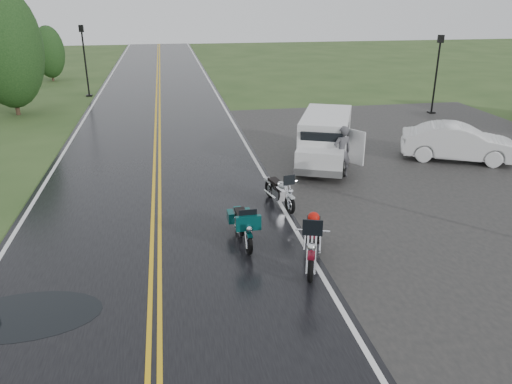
% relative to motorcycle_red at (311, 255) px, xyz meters
% --- Properties ---
extents(ground, '(120.00, 120.00, 0.00)m').
position_rel_motorcycle_red_xyz_m(ground, '(-3.46, 1.27, -0.72)').
color(ground, '#2D471E').
rests_on(ground, ground).
extents(road, '(8.00, 100.00, 0.04)m').
position_rel_motorcycle_red_xyz_m(road, '(-3.46, 11.27, -0.70)').
color(road, black).
rests_on(road, ground).
extents(parking_pad, '(14.00, 24.00, 0.03)m').
position_rel_motorcycle_red_xyz_m(parking_pad, '(7.54, 6.27, -0.71)').
color(parking_pad, black).
rests_on(parking_pad, ground).
extents(motorcycle_red, '(1.60, 2.60, 1.44)m').
position_rel_motorcycle_red_xyz_m(motorcycle_red, '(0.00, 0.00, 0.00)').
color(motorcycle_red, maroon).
rests_on(motorcycle_red, ground).
extents(motorcycle_teal, '(0.78, 2.00, 1.17)m').
position_rel_motorcycle_red_xyz_m(motorcycle_teal, '(-1.15, 1.51, -0.14)').
color(motorcycle_teal, '#053E3D').
rests_on(motorcycle_teal, ground).
extents(motorcycle_silver, '(1.12, 2.08, 1.16)m').
position_rel_motorcycle_red_xyz_m(motorcycle_silver, '(0.44, 3.73, -0.14)').
color(motorcycle_silver, '#ADB1B5').
rests_on(motorcycle_silver, ground).
extents(van_white, '(3.53, 5.17, 1.90)m').
position_rel_motorcycle_red_xyz_m(van_white, '(1.64, 7.14, 0.23)').
color(van_white, silver).
rests_on(van_white, ground).
extents(person_at_van, '(0.76, 0.58, 1.87)m').
position_rel_motorcycle_red_xyz_m(person_at_van, '(3.02, 6.62, 0.21)').
color(person_at_van, '#47464B').
rests_on(person_at_van, ground).
extents(sedan_white, '(4.52, 3.16, 1.41)m').
position_rel_motorcycle_red_xyz_m(sedan_white, '(8.18, 7.71, -0.01)').
color(sedan_white, silver).
rests_on(sedan_white, ground).
extents(lamp_post_far_left, '(0.38, 0.38, 4.45)m').
position_rel_motorcycle_red_xyz_m(lamp_post_far_left, '(-7.83, 24.31, 1.50)').
color(lamp_post_far_left, black).
rests_on(lamp_post_far_left, ground).
extents(lamp_post_far_right, '(0.36, 0.36, 4.21)m').
position_rel_motorcycle_red_xyz_m(lamp_post_far_right, '(11.44, 15.72, 1.38)').
color(lamp_post_far_right, black).
rests_on(lamp_post_far_right, ground).
extents(tree_left_mid, '(3.64, 3.64, 5.68)m').
position_rel_motorcycle_red_xyz_m(tree_left_mid, '(-10.96, 19.40, 2.12)').
color(tree_left_mid, '#1E3D19').
rests_on(tree_left_mid, ground).
extents(tree_left_far, '(2.25, 2.25, 3.47)m').
position_rel_motorcycle_red_xyz_m(tree_left_far, '(-11.35, 31.22, 1.01)').
color(tree_left_far, '#1E3D19').
rests_on(tree_left_far, ground).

